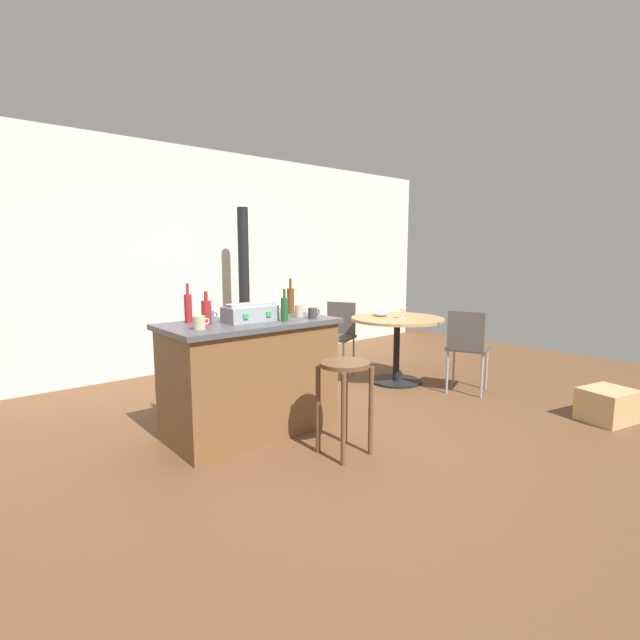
{
  "coord_description": "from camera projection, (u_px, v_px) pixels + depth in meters",
  "views": [
    {
      "loc": [
        -2.59,
        -2.72,
        1.44
      ],
      "look_at": [
        0.23,
        0.63,
        0.8
      ],
      "focal_mm": 26.07,
      "sensor_mm": 36.0,
      "label": 1
    }
  ],
  "objects": [
    {
      "name": "cup_3",
      "position": [
        199.0,
        323.0,
        3.24
      ],
      "size": [
        0.12,
        0.09,
        0.09
      ],
      "color": "tan",
      "rests_on": "kitchen_island"
    },
    {
      "name": "cup_4",
      "position": [
        210.0,
        316.0,
        3.62
      ],
      "size": [
        0.11,
        0.07,
        0.09
      ],
      "color": "#4C7099",
      "rests_on": "kitchen_island"
    },
    {
      "name": "bottle_3",
      "position": [
        284.0,
        309.0,
        3.62
      ],
      "size": [
        0.06,
        0.06,
        0.25
      ],
      "color": "#194C23",
      "rests_on": "kitchen_island"
    },
    {
      "name": "cardboard_box",
      "position": [
        607.0,
        405.0,
        3.99
      ],
      "size": [
        0.48,
        0.43,
        0.28
      ],
      "primitive_type": "cube",
      "rotation": [
        0.0,
        0.0,
        -0.22
      ],
      "color": "tan",
      "rests_on": "ground_plane"
    },
    {
      "name": "back_wall",
      "position": [
        198.0,
        260.0,
        5.79
      ],
      "size": [
        8.0,
        0.1,
        2.7
      ],
      "primitive_type": "cube",
      "color": "beige",
      "rests_on": "ground_plane"
    },
    {
      "name": "wood_stove",
      "position": [
        245.0,
        331.0,
        5.75
      ],
      "size": [
        0.44,
        0.45,
        1.98
      ],
      "color": "black",
      "rests_on": "ground_plane"
    },
    {
      "name": "wine_glass",
      "position": [
        403.0,
        309.0,
        5.02
      ],
      "size": [
        0.07,
        0.07,
        0.14
      ],
      "color": "silver",
      "rests_on": "dining_table"
    },
    {
      "name": "bottle_0",
      "position": [
        291.0,
        300.0,
        4.09
      ],
      "size": [
        0.06,
        0.06,
        0.31
      ],
      "color": "#603314",
      "rests_on": "kitchen_island"
    },
    {
      "name": "toolbox",
      "position": [
        250.0,
        313.0,
        3.61
      ],
      "size": [
        0.41,
        0.22,
        0.14
      ],
      "color": "gray",
      "rests_on": "kitchen_island"
    },
    {
      "name": "wooden_stool",
      "position": [
        345.0,
        386.0,
        3.29
      ],
      "size": [
        0.36,
        0.36,
        0.68
      ],
      "color": "brown",
      "rests_on": "ground_plane"
    },
    {
      "name": "bottle_2",
      "position": [
        206.0,
        312.0,
        3.47
      ],
      "size": [
        0.07,
        0.07,
        0.25
      ],
      "color": "maroon",
      "rests_on": "kitchen_island"
    },
    {
      "name": "bottle_1",
      "position": [
        188.0,
        307.0,
        3.55
      ],
      "size": [
        0.06,
        0.06,
        0.3
      ],
      "color": "maroon",
      "rests_on": "kitchen_island"
    },
    {
      "name": "dining_table",
      "position": [
        397.0,
        333.0,
        5.14
      ],
      "size": [
        1.02,
        1.02,
        0.73
      ],
      "color": "black",
      "rests_on": "ground_plane"
    },
    {
      "name": "cup_2",
      "position": [
        313.0,
        313.0,
        3.78
      ],
      "size": [
        0.11,
        0.08,
        0.09
      ],
      "color": "#383838",
      "rests_on": "kitchen_island"
    },
    {
      "name": "serving_bowl",
      "position": [
        381.0,
        313.0,
        5.24
      ],
      "size": [
        0.18,
        0.18,
        0.07
      ],
      "primitive_type": "ellipsoid",
      "color": "white",
      "rests_on": "dining_table"
    },
    {
      "name": "cup_1",
      "position": [
        274.0,
        311.0,
        3.96
      ],
      "size": [
        0.12,
        0.08,
        0.08
      ],
      "color": "#DB6651",
      "rests_on": "kitchen_island"
    },
    {
      "name": "kitchen_island",
      "position": [
        251.0,
        377.0,
        3.71
      ],
      "size": [
        1.36,
        0.71,
        0.91
      ],
      "color": "brown",
      "rests_on": "ground_plane"
    },
    {
      "name": "cup_0",
      "position": [
        299.0,
        311.0,
        3.9
      ],
      "size": [
        0.11,
        0.07,
        0.1
      ],
      "color": "tan",
      "rests_on": "kitchen_island"
    },
    {
      "name": "ground_plane",
      "position": [
        347.0,
        425.0,
        3.92
      ],
      "size": [
        8.8,
        8.8,
        0.0
      ],
      "primitive_type": "plane",
      "color": "brown"
    },
    {
      "name": "folding_chair_near",
      "position": [
        337.0,
        332.0,
        5.51
      ],
      "size": [
        0.53,
        0.53,
        0.85
      ],
      "color": "#47423D",
      "rests_on": "ground_plane"
    },
    {
      "name": "folding_chair_far",
      "position": [
        467.0,
        344.0,
        4.74
      ],
      "size": [
        0.52,
        0.52,
        0.86
      ],
      "color": "#47423D",
      "rests_on": "ground_plane"
    }
  ]
}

